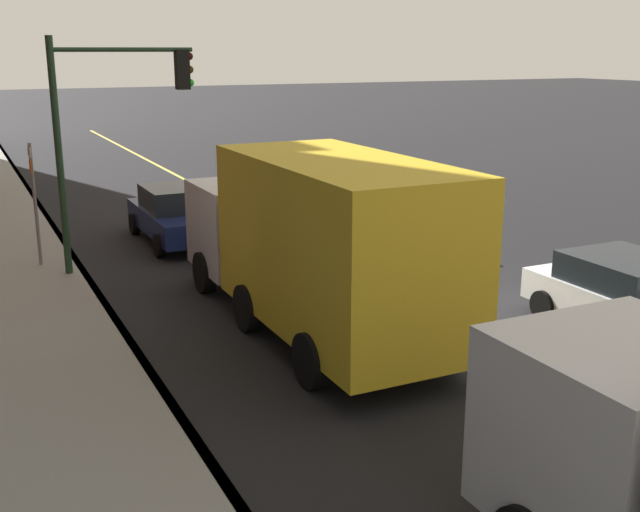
% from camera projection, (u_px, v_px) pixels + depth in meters
% --- Properties ---
extents(ground, '(200.00, 200.00, 0.00)m').
position_uv_depth(ground, '(430.00, 308.00, 15.81)').
color(ground, black).
extents(sidewalk_slab, '(80.00, 3.10, 0.15)m').
position_uv_depth(sidewalk_slab, '(47.00, 368.00, 12.63)').
color(sidewalk_slab, gray).
rests_on(sidewalk_slab, ground).
extents(curb_edge, '(80.00, 0.16, 0.15)m').
position_uv_depth(curb_edge, '(136.00, 353.00, 13.25)').
color(curb_edge, slate).
rests_on(curb_edge, ground).
extents(lane_stripe_center, '(80.00, 0.16, 0.01)m').
position_uv_depth(lane_stripe_center, '(430.00, 308.00, 15.81)').
color(lane_stripe_center, '#D8CC4C').
rests_on(lane_stripe_center, ground).
extents(car_white, '(4.01, 2.11, 1.43)m').
position_uv_depth(car_white, '(632.00, 295.00, 14.23)').
color(car_white, silver).
rests_on(car_white, ground).
extents(car_tan, '(4.66, 1.89, 1.38)m').
position_uv_depth(car_tan, '(391.00, 216.00, 21.09)').
color(car_tan, tan).
rests_on(car_tan, ground).
extents(car_navy, '(4.31, 1.91, 1.54)m').
position_uv_depth(car_navy, '(176.00, 214.00, 21.08)').
color(car_navy, navy).
rests_on(car_navy, ground).
extents(truck_yellow, '(7.99, 2.68, 3.35)m').
position_uv_depth(truck_yellow, '(318.00, 240.00, 14.12)').
color(truck_yellow, silver).
rests_on(truck_yellow, ground).
extents(traffic_light_mast, '(0.28, 3.24, 5.44)m').
position_uv_depth(traffic_light_mast, '(112.00, 115.00, 17.36)').
color(traffic_light_mast, '#1E3823').
rests_on(traffic_light_mast, ground).
extents(street_sign_post, '(0.60, 0.08, 3.06)m').
position_uv_depth(street_sign_post, '(34.00, 197.00, 18.06)').
color(street_sign_post, slate).
rests_on(street_sign_post, ground).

